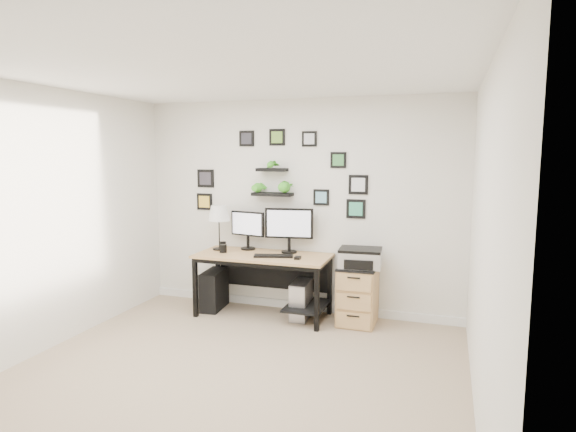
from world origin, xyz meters
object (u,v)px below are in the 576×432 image
at_px(monitor_left, 248,227).
at_px(table_lamp, 219,214).
at_px(monitor_right, 289,226).
at_px(mug, 223,249).
at_px(pc_tower_black, 214,290).
at_px(desk, 267,264).
at_px(printer, 360,258).
at_px(pc_tower_grey, 301,300).
at_px(file_cabinet, 358,295).

distance_m(monitor_left, table_lamp, 0.39).
xyz_separation_m(monitor_right, mug, (-0.77, -0.24, -0.27)).
bearing_deg(table_lamp, pc_tower_black, -131.44).
xyz_separation_m(desk, table_lamp, (-0.66, 0.08, 0.57)).
xyz_separation_m(monitor_right, printer, (0.89, -0.13, -0.30)).
height_order(monitor_left, printer, monitor_left).
bearing_deg(pc_tower_grey, file_cabinet, 2.62).
height_order(desk, table_lamp, table_lamp).
distance_m(file_cabinet, printer, 0.44).
bearing_deg(printer, pc_tower_black, -179.38).
distance_m(table_lamp, file_cabinet, 1.95).
height_order(desk, monitor_right, monitor_right).
relative_size(table_lamp, pc_tower_black, 1.14).
xyz_separation_m(table_lamp, pc_tower_grey, (1.09, -0.05, -0.98)).
bearing_deg(pc_tower_grey, table_lamp, 177.47).
relative_size(monitor_left, printer, 0.98).
bearing_deg(mug, table_lamp, 129.54).
relative_size(monitor_right, printer, 1.19).
xyz_separation_m(table_lamp, printer, (1.78, -0.04, -0.42)).
distance_m(monitor_left, printer, 1.48).
height_order(desk, printer, printer).
bearing_deg(printer, mug, -176.20).
distance_m(mug, printer, 1.66).
height_order(monitor_right, table_lamp, table_lamp).
relative_size(desk, mug, 16.20).
bearing_deg(monitor_right, printer, -8.17).
bearing_deg(monitor_right, pc_tower_black, -171.12).
xyz_separation_m(pc_tower_black, printer, (1.84, 0.02, 0.53)).
relative_size(desk, pc_tower_black, 3.29).
distance_m(monitor_left, pc_tower_black, 0.90).
xyz_separation_m(pc_tower_black, file_cabinet, (1.81, 0.04, 0.09)).
xyz_separation_m(table_lamp, file_cabinet, (1.76, -0.02, -0.86)).
relative_size(table_lamp, pc_tower_grey, 1.23).
distance_m(desk, table_lamp, 0.88).
bearing_deg(mug, file_cabinet, 4.69).
bearing_deg(monitor_left, table_lamp, -160.21).
distance_m(pc_tower_grey, printer, 0.89).
relative_size(monitor_left, mug, 4.86).
distance_m(monitor_right, pc_tower_black, 1.27).
height_order(pc_tower_black, pc_tower_grey, pc_tower_black).
relative_size(desk, monitor_left, 3.33).
bearing_deg(monitor_right, mug, -162.74).
relative_size(table_lamp, printer, 1.13).
height_order(table_lamp, pc_tower_grey, table_lamp).
xyz_separation_m(monitor_right, pc_tower_grey, (0.20, -0.13, -0.85)).
distance_m(table_lamp, pc_tower_grey, 1.46).
height_order(monitor_right, file_cabinet, monitor_right).
height_order(monitor_left, file_cabinet, monitor_left).
xyz_separation_m(desk, printer, (1.12, 0.03, 0.15)).
height_order(mug, pc_tower_grey, mug).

